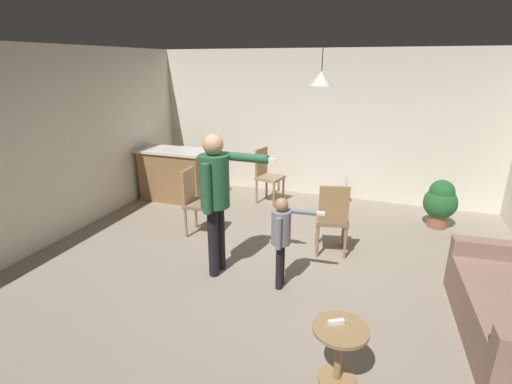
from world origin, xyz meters
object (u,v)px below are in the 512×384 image
object	(u,v)px
dining_chair_centre_back	(196,199)
person_child	(282,233)
kitchen_counter	(175,175)
spare_remote_on_table	(336,322)
person_adult	(216,190)
dining_chair_by_counter	(267,173)
side_table_by_couch	(339,348)
potted_plant_corner	(440,202)
dining_chair_near_wall	(332,217)

from	to	relation	value
dining_chair_centre_back	person_child	bearing A→B (deg)	54.03
kitchen_counter	spare_remote_on_table	distance (m)	4.82
dining_chair_centre_back	spare_remote_on_table	size ratio (longest dim) A/B	7.69
person_adult	spare_remote_on_table	distance (m)	2.07
dining_chair_centre_back	dining_chair_by_counter	bearing A→B (deg)	157.01
kitchen_counter	side_table_by_couch	distance (m)	4.87
kitchen_counter	dining_chair_centre_back	size ratio (longest dim) A/B	1.26
person_child	potted_plant_corner	size ratio (longest dim) A/B	1.41
kitchen_counter	dining_chair_by_counter	bearing A→B (deg)	14.52
side_table_by_couch	potted_plant_corner	bearing A→B (deg)	73.96
dining_chair_by_counter	side_table_by_couch	bearing A→B (deg)	38.27
dining_chair_by_counter	person_child	bearing A→B (deg)	33.88
dining_chair_by_counter	spare_remote_on_table	bearing A→B (deg)	37.93
spare_remote_on_table	side_table_by_couch	bearing A→B (deg)	-36.83
kitchen_counter	spare_remote_on_table	bearing A→B (deg)	-44.22
person_adult	person_child	world-z (taller)	person_adult
spare_remote_on_table	person_adult	bearing A→B (deg)	142.61
person_child	potted_plant_corner	xyz separation A→B (m)	(1.86, 2.44, -0.25)
person_adult	potted_plant_corner	distance (m)	3.64
person_child	person_adult	bearing A→B (deg)	-97.71
person_adult	dining_chair_by_counter	xyz separation A→B (m)	(-0.21, 2.58, -0.52)
dining_chair_centre_back	spare_remote_on_table	distance (m)	3.18
dining_chair_near_wall	dining_chair_centre_back	distance (m)	2.00
side_table_by_couch	dining_chair_near_wall	bearing A→B (deg)	100.47
potted_plant_corner	spare_remote_on_table	xyz separation A→B (m)	(-1.09, -3.59, 0.12)
kitchen_counter	potted_plant_corner	size ratio (longest dim) A/B	1.64
dining_chair_by_counter	dining_chair_centre_back	xyz separation A→B (m)	(-0.56, -1.66, 0.00)
person_adult	dining_chair_centre_back	size ratio (longest dim) A/B	1.72
person_adult	potted_plant_corner	xyz separation A→B (m)	(2.67, 2.38, -0.64)
kitchen_counter	person_child	world-z (taller)	person_child
person_child	dining_chair_near_wall	world-z (taller)	person_child
dining_chair_near_wall	spare_remote_on_table	distance (m)	2.16
person_child	dining_chair_centre_back	xyz separation A→B (m)	(-1.59, 0.97, -0.13)
kitchen_counter	side_table_by_couch	xyz separation A→B (m)	(3.50, -3.39, -0.15)
dining_chair_near_wall	dining_chair_by_counter	bearing A→B (deg)	119.41
dining_chair_centre_back	person_adult	bearing A→B (deg)	35.55
side_table_by_couch	dining_chair_centre_back	bearing A→B (deg)	137.97
spare_remote_on_table	kitchen_counter	bearing A→B (deg)	135.78
potted_plant_corner	spare_remote_on_table	distance (m)	3.76
person_adult	dining_chair_near_wall	distance (m)	1.62
side_table_by_couch	person_child	world-z (taller)	person_child
person_child	dining_chair_near_wall	xyz separation A→B (m)	(0.41, 0.97, -0.13)
person_child	spare_remote_on_table	xyz separation A→B (m)	(0.77, -1.16, -0.13)
dining_chair_near_wall	dining_chair_centre_back	bearing A→B (deg)	168.37
dining_chair_by_counter	dining_chair_near_wall	size ratio (longest dim) A/B	1.00
side_table_by_couch	dining_chair_by_counter	distance (m)	4.25
person_child	dining_chair_near_wall	distance (m)	1.07
dining_chair_near_wall	person_adult	bearing A→B (deg)	-154.88
potted_plant_corner	spare_remote_on_table	bearing A→B (deg)	-106.80
person_adult	side_table_by_couch	bearing A→B (deg)	53.35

